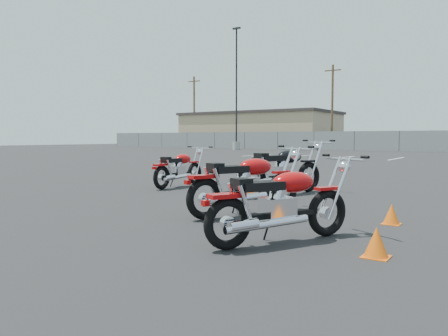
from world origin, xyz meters
The scene contains 12 objects.
ground centered at (0.00, 0.00, 0.00)m, with size 120.00×120.00×0.00m, color black.
motorcycle_front_red centered at (-2.23, 2.27, 0.44)m, with size 0.77×1.99×0.97m.
motorcycle_second_black centered at (0.54, 2.31, 0.52)m, with size 1.23×2.33×1.15m.
motorcycle_third_red centered at (1.10, -0.15, 0.49)m, with size 1.25×2.14×1.07m.
motorcycle_rear_red centered at (2.36, -1.49, 0.45)m, with size 1.30×1.94×0.99m.
training_cone_near centered at (3.17, 0.33, 0.14)m, with size 0.24×0.24×0.28m.
training_cone_far centered at (3.43, -1.50, 0.15)m, with size 0.26×0.26×0.31m.
light_pole_west centered at (-17.80, 29.77, 3.13)m, with size 0.80×0.70×11.60m.
tan_building_west centered at (-22.00, 42.00, 2.16)m, with size 18.40×10.40×4.30m.
utility_pole_a centered at (-30.00, 39.00, 4.69)m, with size 1.80×0.24×9.00m.
utility_pole_b centered at (-12.00, 40.00, 4.69)m, with size 1.80×0.24×9.00m.
parking_line_stripes centered at (-2.50, 20.00, 0.00)m, with size 15.12×4.00×0.01m.
Camera 1 is at (4.55, -5.92, 1.20)m, focal length 35.00 mm.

